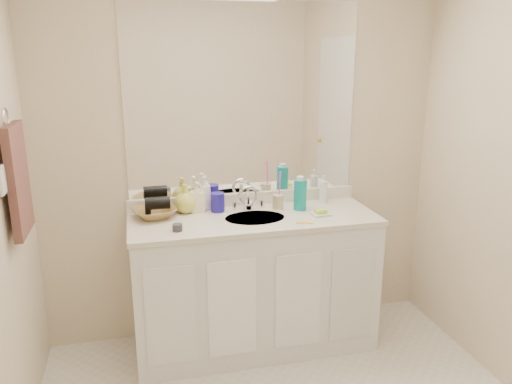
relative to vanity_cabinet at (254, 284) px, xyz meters
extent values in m
cube|color=beige|center=(0.00, 0.28, 0.77)|extent=(2.60, 0.02, 2.40)
cube|color=white|center=(0.00, 0.00, 0.00)|extent=(1.50, 0.55, 0.85)
cube|color=silver|center=(0.00, 0.00, 0.44)|extent=(1.52, 0.57, 0.03)
cube|color=silver|center=(0.00, 0.26, 0.50)|extent=(1.52, 0.03, 0.08)
cylinder|color=silver|center=(0.00, -0.02, 0.44)|extent=(0.37, 0.37, 0.02)
cylinder|color=silver|center=(0.00, 0.16, 0.51)|extent=(0.02, 0.02, 0.11)
cube|color=white|center=(0.00, 0.27, 1.14)|extent=(1.48, 0.01, 1.20)
cylinder|color=#1F169B|center=(-0.20, 0.16, 0.52)|extent=(0.09, 0.09, 0.12)
cylinder|color=#C5B58B|center=(0.19, 0.12, 0.50)|extent=(0.09, 0.09, 0.09)
cylinder|color=#FE42BE|center=(0.20, 0.12, 0.60)|extent=(0.01, 0.04, 0.20)
cylinder|color=#0C9392|center=(0.32, 0.07, 0.55)|extent=(0.09, 0.09, 0.20)
cylinder|color=white|center=(0.52, 0.17, 0.53)|extent=(0.07, 0.07, 0.14)
cube|color=silver|center=(0.41, -0.08, 0.46)|extent=(0.12, 0.10, 0.01)
cube|color=#AEE838|center=(0.41, -0.08, 0.48)|extent=(0.08, 0.06, 0.02)
cube|color=yellow|center=(0.26, -0.19, 0.46)|extent=(0.10, 0.05, 0.00)
cylinder|color=#2F2D34|center=(-0.48, -0.14, 0.47)|extent=(0.07, 0.07, 0.04)
imported|color=white|center=(-0.27, 0.23, 0.56)|extent=(0.11, 0.11, 0.22)
imported|color=#FEF9CF|center=(-0.32, 0.19, 0.55)|extent=(0.09, 0.09, 0.19)
imported|color=#D4D252|center=(-0.40, 0.19, 0.55)|extent=(0.18, 0.18, 0.18)
imported|color=olive|center=(-0.59, 0.13, 0.49)|extent=(0.31, 0.31, 0.06)
cylinder|color=black|center=(-0.57, 0.13, 0.54)|extent=(0.15, 0.08, 0.08)
torus|color=silver|center=(-1.27, -0.25, 1.12)|extent=(0.01, 0.11, 0.11)
cube|color=#412623|center=(-1.25, -0.25, 0.82)|extent=(0.04, 0.32, 0.55)
cube|color=white|center=(-1.27, -0.45, 0.88)|extent=(0.01, 0.08, 0.13)
camera|label=1|loc=(-0.69, -2.83, 1.42)|focal=35.00mm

